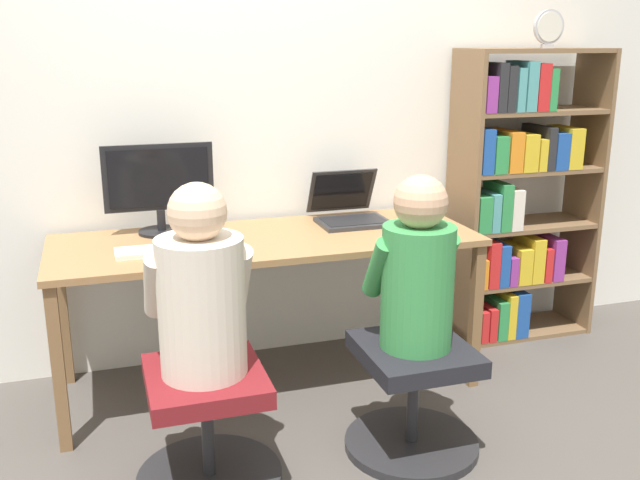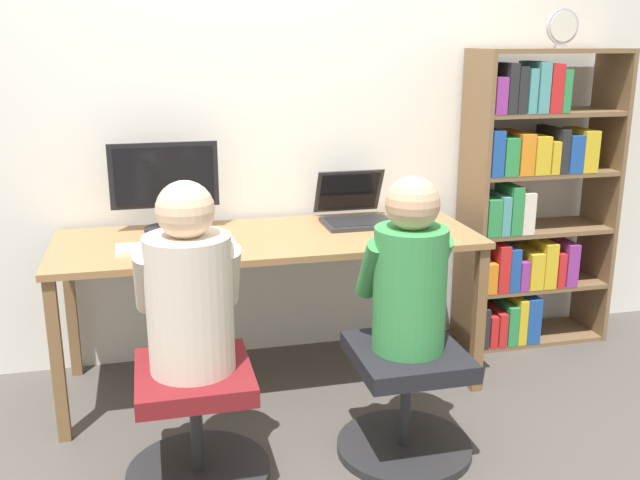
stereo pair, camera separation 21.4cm
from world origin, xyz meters
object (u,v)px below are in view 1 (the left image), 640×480
at_px(laptop, 350,211).
at_px(office_chair_right, 413,394).
at_px(bookshelf, 515,200).
at_px(person_at_monitor, 201,292).
at_px(keyboard, 166,250).
at_px(desktop_monitor, 159,187).
at_px(office_chair_left, 207,424).
at_px(person_at_laptop, 417,271).
at_px(desk_clock, 549,28).

height_order(laptop, office_chair_right, laptop).
relative_size(office_chair_right, bookshelf, 0.35).
bearing_deg(person_at_monitor, keyboard, 95.60).
relative_size(desktop_monitor, office_chair_left, 0.92).
height_order(desktop_monitor, person_at_laptop, desktop_monitor).
relative_size(keyboard, office_chair_left, 0.78).
relative_size(keyboard, desk_clock, 2.27).
height_order(office_chair_left, bookshelf, bookshelf).
relative_size(person_at_monitor, bookshelf, 0.44).
xyz_separation_m(keyboard, person_at_laptop, (0.90, -0.63, 0.01)).
relative_size(bookshelf, desk_clock, 8.41).
relative_size(laptop, office_chair_right, 0.68).
bearing_deg(bookshelf, person_at_laptop, -138.01).
bearing_deg(person_at_laptop, person_at_monitor, 178.61).
relative_size(desktop_monitor, bookshelf, 0.32).
distance_m(desktop_monitor, laptop, 0.95).
bearing_deg(keyboard, bookshelf, 8.51).
bearing_deg(bookshelf, keyboard, -171.49).
height_order(person_at_laptop, desk_clock, desk_clock).
distance_m(keyboard, desk_clock, 2.20).
height_order(laptop, keyboard, laptop).
distance_m(office_chair_left, person_at_laptop, 0.99).
xyz_separation_m(office_chair_left, person_at_laptop, (0.84, -0.02, 0.53)).
bearing_deg(bookshelf, office_chair_left, -154.11).
relative_size(desktop_monitor, office_chair_right, 0.92).
relative_size(desktop_monitor, laptop, 1.36).
distance_m(bookshelf, desk_clock, 0.91).
bearing_deg(keyboard, office_chair_right, -35.23).
relative_size(laptop, keyboard, 0.87).
relative_size(keyboard, person_at_monitor, 0.61).
distance_m(laptop, person_at_laptop, 0.90).
distance_m(keyboard, office_chair_right, 1.22).
bearing_deg(office_chair_right, keyboard, 144.77).
distance_m(laptop, office_chair_right, 1.07).
bearing_deg(office_chair_left, office_chair_right, -1.36).
height_order(office_chair_right, person_at_laptop, person_at_laptop).
height_order(person_at_monitor, desk_clock, desk_clock).
distance_m(office_chair_right, person_at_monitor, 0.99).
height_order(desktop_monitor, bookshelf, bookshelf).
height_order(person_at_laptop, bookshelf, bookshelf).
bearing_deg(desk_clock, bookshelf, 128.23).
distance_m(office_chair_left, bookshelf, 2.14).
relative_size(desktop_monitor, keyboard, 1.19).
height_order(person_at_monitor, bookshelf, bookshelf).
distance_m(office_chair_left, desk_clock, 2.55).
bearing_deg(laptop, desk_clock, -3.80).
height_order(keyboard, person_at_monitor, person_at_monitor).
relative_size(desktop_monitor, desk_clock, 2.69).
height_order(desktop_monitor, office_chair_right, desktop_monitor).
relative_size(office_chair_right, person_at_laptop, 0.80).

